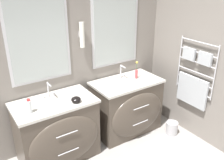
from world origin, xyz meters
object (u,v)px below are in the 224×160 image
at_px(vanity_right, 128,107).
at_px(flower_vase, 136,72).
at_px(waste_bin, 172,128).
at_px(toiletry_bottle, 29,106).
at_px(amenity_bowl, 76,100).
at_px(vanity_left, 58,131).

distance_m(vanity_right, flower_vase, 0.57).
bearing_deg(waste_bin, vanity_right, 138.10).
height_order(vanity_right, toiletry_bottle, toiletry_bottle).
distance_m(toiletry_bottle, waste_bin, 2.23).
distance_m(toiletry_bottle, flower_vase, 1.69).
distance_m(flower_vase, waste_bin, 1.06).
distance_m(amenity_bowl, flower_vase, 1.14).
height_order(toiletry_bottle, waste_bin, toiletry_bottle).
xyz_separation_m(flower_vase, waste_bin, (0.34, -0.52, -0.86)).
bearing_deg(toiletry_bottle, flower_vase, 3.73).
distance_m(vanity_right, amenity_bowl, 1.05).
bearing_deg(waste_bin, flower_vase, 122.95).
distance_m(vanity_left, flower_vase, 1.46).
distance_m(vanity_left, toiletry_bottle, 0.61).
bearing_deg(flower_vase, amenity_bowl, -170.83).
height_order(vanity_left, waste_bin, vanity_left).
bearing_deg(vanity_right, amenity_bowl, -171.94).
height_order(flower_vase, waste_bin, flower_vase).
bearing_deg(toiletry_bottle, amenity_bowl, -7.24).
xyz_separation_m(vanity_left, waste_bin, (1.70, -0.47, -0.33)).
bearing_deg(flower_vase, vanity_right, -165.42).
relative_size(vanity_left, toiletry_bottle, 5.81).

